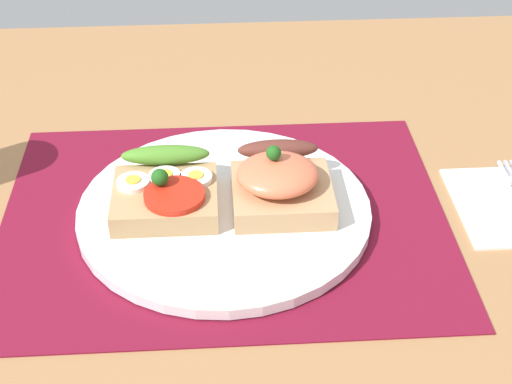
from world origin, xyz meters
The scene contains 5 objects.
ground_plane centered at (0.00, 0.00, -1.60)cm, with size 120.00×90.00×3.20cm, color #A17146.
placemat centered at (0.00, 0.00, 0.15)cm, with size 41.97×32.82×0.30cm, color maroon.
plate centered at (0.00, 0.00, 0.84)cm, with size 27.61×27.61×1.07cm, color white.
sandwich_egg_tomato centered at (-5.38, 0.43, 2.94)cm, with size 9.67×10.04×4.35cm.
sandwich_salmon centered at (5.26, 0.55, 3.58)cm, with size 9.26×10.26×6.08cm.
Camera 1 is at (-0.58, -57.32, 44.83)cm, focal length 53.68 mm.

